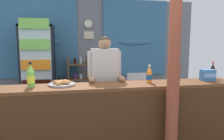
# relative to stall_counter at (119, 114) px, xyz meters

# --- Properties ---
(ground_plane) EXTENTS (7.62, 7.62, 0.00)m
(ground_plane) POSITION_rel_stall_counter_xyz_m (-0.11, 0.88, -0.58)
(ground_plane) COLOR #665B51
(back_wall_curtained) EXTENTS (5.27, 0.22, 2.54)m
(back_wall_curtained) POSITION_rel_stall_counter_xyz_m (-0.13, 2.68, 0.74)
(back_wall_curtained) COLOR slate
(back_wall_curtained) RESTS_ON ground
(stall_counter) EXTENTS (3.43, 0.48, 0.96)m
(stall_counter) POSITION_rel_stall_counter_xyz_m (0.00, 0.00, 0.00)
(stall_counter) COLOR brown
(stall_counter) RESTS_ON ground
(timber_post) EXTENTS (0.18, 0.15, 2.52)m
(timber_post) POSITION_rel_stall_counter_xyz_m (0.62, -0.27, 0.62)
(timber_post) COLOR brown
(timber_post) RESTS_ON ground
(drink_fridge) EXTENTS (0.68, 0.64, 1.98)m
(drink_fridge) POSITION_rel_stall_counter_xyz_m (-1.30, 2.08, 0.49)
(drink_fridge) COLOR black
(drink_fridge) RESTS_ON ground
(bottle_shelf_rack) EXTENTS (0.48, 0.28, 1.18)m
(bottle_shelf_rack) POSITION_rel_stall_counter_xyz_m (-0.46, 2.34, 0.03)
(bottle_shelf_rack) COLOR brown
(bottle_shelf_rack) RESTS_ON ground
(plastic_lawn_chair) EXTENTS (0.45, 0.45, 0.86)m
(plastic_lawn_chair) POSITION_rel_stall_counter_xyz_m (0.76, 1.82, -0.09)
(plastic_lawn_chair) COLOR silver
(plastic_lawn_chair) RESTS_ON ground
(shopkeeper) EXTENTS (0.52, 0.42, 1.61)m
(shopkeeper) POSITION_rel_stall_counter_xyz_m (-0.11, 0.53, 0.43)
(shopkeeper) COLOR #28282D
(shopkeeper) RESTS_ON ground
(soda_bottle_lime_soda) EXTENTS (0.10, 0.10, 0.32)m
(soda_bottle_lime_soda) POSITION_rel_stall_counter_xyz_m (-1.11, 0.16, 0.51)
(soda_bottle_lime_soda) COLOR #75C64C
(soda_bottle_lime_soda) RESTS_ON stall_counter
(soda_bottle_cola) EXTENTS (0.07, 0.07, 0.26)m
(soda_bottle_cola) POSITION_rel_stall_counter_xyz_m (1.55, 0.28, 0.49)
(soda_bottle_cola) COLOR black
(soda_bottle_cola) RESTS_ON stall_counter
(soda_bottle_orange_soda) EXTENTS (0.07, 0.07, 0.25)m
(soda_bottle_orange_soda) POSITION_rel_stall_counter_xyz_m (0.46, 0.14, 0.48)
(soda_bottle_orange_soda) COLOR orange
(soda_bottle_orange_soda) RESTS_ON stall_counter
(soda_bottle_iced_tea) EXTENTS (0.08, 0.08, 0.22)m
(soda_bottle_iced_tea) POSITION_rel_stall_counter_xyz_m (0.84, 0.26, 0.47)
(soda_bottle_iced_tea) COLOR brown
(soda_bottle_iced_tea) RESTS_ON stall_counter
(snack_box_biscuit) EXTENTS (0.20, 0.12, 0.17)m
(snack_box_biscuit) POSITION_rel_stall_counter_xyz_m (1.36, 0.13, 0.46)
(snack_box_biscuit) COLOR #3D75B7
(snack_box_biscuit) RESTS_ON stall_counter
(pastry_tray) EXTENTS (0.35, 0.35, 0.07)m
(pastry_tray) POSITION_rel_stall_counter_xyz_m (-0.74, 0.18, 0.40)
(pastry_tray) COLOR #BCBCC1
(pastry_tray) RESTS_ON stall_counter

